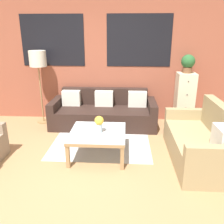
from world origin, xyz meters
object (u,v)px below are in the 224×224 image
Objects in this scene: couch_dark at (104,113)px; floor_lamp at (38,62)px; coffee_table at (98,135)px; settee_vintage at (201,143)px; potted_plant at (188,63)px; flower_vase at (99,123)px; drawer_cabinet at (184,99)px.

floor_lamp reaches higher than couch_dark.
couch_dark is 1.39m from coffee_table.
couch_dark is 2.51× the size of coffee_table.
floor_lamp reaches higher than settee_vintage.
potted_plant reaches higher than settee_vintage.
couch_dark is 2.22m from settee_vintage.
coffee_table is 0.23m from flower_vase.
potted_plant is at bearing 42.58° from coffee_table.
settee_vintage is 1.46× the size of drawer_cabinet.
drawer_cabinet is at bearing 6.88° from couch_dark.
coffee_table is at bearing -88.58° from couch_dark.
couch_dark is at bearing -173.12° from drawer_cabinet.
coffee_table is at bearing 140.11° from flower_vase.
drawer_cabinet is 4.15× the size of flower_vase.
couch_dark is at bearing 92.57° from flower_vase.
coffee_table is (-1.66, 0.06, 0.06)m from settee_vintage.
settee_vintage is at bearing -40.53° from couch_dark.
floor_lamp is at bearing 175.50° from couch_dark.
coffee_table is at bearing -137.42° from potted_plant.
flower_vase is at bearing -136.51° from potted_plant.
drawer_cabinet reaches higher than settee_vintage.
couch_dark is 5.81× the size of potted_plant.
couch_dark is 1.96× the size of drawer_cabinet.
potted_plant reaches higher than coffee_table.
floor_lamp is at bearing 133.95° from coffee_table.
settee_vintage reaches higher than flower_vase.
floor_lamp is at bearing 153.35° from settee_vintage.
drawer_cabinet is at bearing 1.86° from floor_lamp.
potted_plant is (1.74, 1.60, 1.00)m from coffee_table.
drawer_cabinet is 0.79m from potted_plant.
settee_vintage is at bearing -26.65° from floor_lamp.
drawer_cabinet reaches higher than flower_vase.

